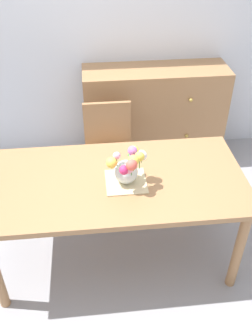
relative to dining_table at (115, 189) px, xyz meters
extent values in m
plane|color=#939399|center=(0.00, 0.00, -0.69)|extent=(12.00, 12.00, 0.00)
cube|color=silver|center=(0.00, 1.60, 0.71)|extent=(7.00, 0.10, 2.80)
cube|color=#9E7047|center=(0.00, 0.00, 0.07)|extent=(1.81, 0.90, 0.04)
cylinder|color=#9E7047|center=(0.83, -0.37, -0.32)|extent=(0.07, 0.07, 0.74)
cylinder|color=#9E7047|center=(-0.83, 0.37, -0.32)|extent=(0.07, 0.07, 0.74)
cylinder|color=#9E7047|center=(0.83, 0.37, -0.32)|extent=(0.07, 0.07, 0.74)
cube|color=#9E7047|center=(0.01, 0.71, -0.23)|extent=(0.42, 0.42, 0.04)
cylinder|color=#9E7047|center=(0.19, 0.53, -0.47)|extent=(0.04, 0.04, 0.44)
cylinder|color=#9E7047|center=(-0.17, 0.53, -0.47)|extent=(0.04, 0.04, 0.44)
cylinder|color=#9E7047|center=(0.19, 0.89, -0.47)|extent=(0.04, 0.04, 0.44)
cylinder|color=#9E7047|center=(-0.17, 0.89, -0.47)|extent=(0.04, 0.04, 0.44)
cube|color=#9E7047|center=(0.01, 0.90, 0.00)|extent=(0.42, 0.04, 0.42)
cube|color=#9E7047|center=(0.51, 1.33, -0.19)|extent=(1.40, 0.44, 1.00)
sphere|color=#B7933D|center=(0.21, 1.10, 0.09)|extent=(0.04, 0.04, 0.04)
sphere|color=#B7933D|center=(0.81, 1.10, 0.09)|extent=(0.04, 0.04, 0.04)
sphere|color=#B7933D|center=(0.21, 1.10, -0.31)|extent=(0.04, 0.04, 0.04)
sphere|color=#B7933D|center=(0.81, 1.10, -0.31)|extent=(0.04, 0.04, 0.04)
cube|color=#CCB789|center=(0.08, -0.04, 0.09)|extent=(0.28, 0.28, 0.01)
sphere|color=silver|center=(0.08, -0.04, 0.18)|extent=(0.16, 0.16, 0.16)
sphere|color=#E55B4C|center=(0.10, -0.15, 0.32)|extent=(0.07, 0.07, 0.07)
cylinder|color=#478438|center=(0.10, -0.15, 0.28)|extent=(0.01, 0.01, 0.08)
sphere|color=#EA9EBC|center=(0.02, -0.04, 0.32)|extent=(0.05, 0.05, 0.05)
cylinder|color=#478438|center=(0.02, -0.04, 0.28)|extent=(0.01, 0.01, 0.08)
sphere|color=white|center=(0.18, -0.02, 0.29)|extent=(0.07, 0.07, 0.07)
cylinder|color=#478438|center=(0.18, -0.02, 0.27)|extent=(0.01, 0.01, 0.06)
sphere|color=#B266C6|center=(0.12, -0.03, 0.30)|extent=(0.05, 0.05, 0.05)
cylinder|color=#478438|center=(0.12, -0.03, 0.27)|extent=(0.01, 0.01, 0.06)
sphere|color=#EFD14C|center=(0.13, 0.00, 0.32)|extent=(0.06, 0.06, 0.06)
cylinder|color=#478438|center=(0.13, 0.00, 0.28)|extent=(0.01, 0.01, 0.09)
sphere|color=#B266C6|center=(0.12, -0.02, 0.33)|extent=(0.06, 0.06, 0.06)
cylinder|color=#478438|center=(0.12, -0.02, 0.29)|extent=(0.01, 0.01, 0.10)
sphere|color=#D12D66|center=(0.05, -0.14, 0.28)|extent=(0.06, 0.06, 0.06)
cylinder|color=#478438|center=(0.05, -0.14, 0.26)|extent=(0.01, 0.01, 0.04)
sphere|color=#EFD14C|center=(-0.02, -0.07, 0.29)|extent=(0.07, 0.07, 0.07)
cylinder|color=#478438|center=(-0.02, -0.07, 0.26)|extent=(0.01, 0.01, 0.05)
sphere|color=#EFD14C|center=(0.12, -0.11, 0.32)|extent=(0.07, 0.07, 0.07)
cylinder|color=#478438|center=(0.12, -0.11, 0.28)|extent=(0.01, 0.01, 0.08)
sphere|color=#EA9EBC|center=(0.08, -0.13, 0.28)|extent=(0.07, 0.07, 0.07)
cylinder|color=#478438|center=(0.08, -0.13, 0.26)|extent=(0.01, 0.01, 0.04)
sphere|color=#EFD14C|center=(0.16, -0.09, 0.33)|extent=(0.06, 0.06, 0.06)
cylinder|color=#478438|center=(0.16, -0.09, 0.29)|extent=(0.01, 0.01, 0.10)
ellipsoid|color=#478438|center=(0.11, 0.02, 0.28)|extent=(0.05, 0.07, 0.02)
ellipsoid|color=#478438|center=(0.14, -0.02, 0.27)|extent=(0.07, 0.04, 0.02)
camera|label=1|loc=(-0.13, -1.98, 1.71)|focal=39.86mm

